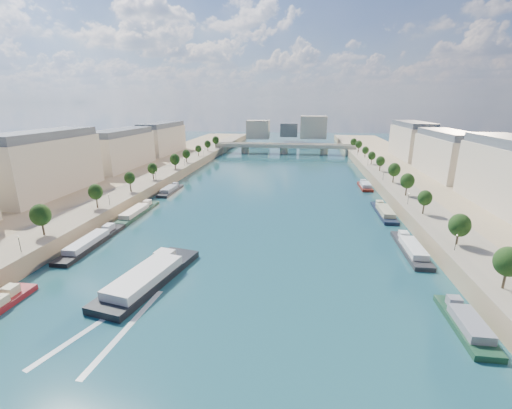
# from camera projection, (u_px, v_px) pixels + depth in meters

# --- Properties ---
(ground) EXTENTS (700.00, 700.00, 0.00)m
(ground) POSITION_uv_depth(u_px,v_px,m) (266.00, 201.00, 144.45)
(ground) COLOR #0D333A
(ground) RESTS_ON ground
(quay_left) EXTENTS (44.00, 520.00, 5.00)m
(quay_left) POSITION_uv_depth(u_px,v_px,m) (106.00, 190.00, 152.86)
(quay_left) COLOR #9E8460
(quay_left) RESTS_ON ground
(quay_right) EXTENTS (44.00, 520.00, 5.00)m
(quay_right) POSITION_uv_depth(u_px,v_px,m) (447.00, 202.00, 134.60)
(quay_right) COLOR #9E8460
(quay_right) RESTS_ON ground
(pave_left) EXTENTS (14.00, 520.00, 0.10)m
(pave_left) POSITION_uv_depth(u_px,v_px,m) (137.00, 185.00, 150.23)
(pave_left) COLOR gray
(pave_left) RESTS_ON quay_left
(pave_right) EXTENTS (14.00, 520.00, 0.10)m
(pave_right) POSITION_uv_depth(u_px,v_px,m) (408.00, 194.00, 135.77)
(pave_right) COLOR gray
(pave_right) RESTS_ON quay_right
(trees_left) EXTENTS (4.80, 268.80, 8.26)m
(trees_left) POSITION_uv_depth(u_px,v_px,m) (142.00, 172.00, 150.32)
(trees_left) COLOR #382B1E
(trees_left) RESTS_ON ground
(trees_right) EXTENTS (4.80, 268.80, 8.26)m
(trees_right) POSITION_uv_depth(u_px,v_px,m) (398.00, 176.00, 143.97)
(trees_right) COLOR #382B1E
(trees_right) RESTS_ON ground
(lamps_left) EXTENTS (0.36, 200.36, 4.28)m
(lamps_left) POSITION_uv_depth(u_px,v_px,m) (135.00, 185.00, 139.38)
(lamps_left) COLOR black
(lamps_left) RESTS_ON ground
(lamps_right) EXTENTS (0.36, 200.36, 4.28)m
(lamps_right) POSITION_uv_depth(u_px,v_px,m) (394.00, 184.00, 140.31)
(lamps_right) COLOR black
(lamps_right) RESTS_ON ground
(buildings_left) EXTENTS (16.00, 226.00, 23.20)m
(buildings_left) POSITION_uv_depth(u_px,v_px,m) (90.00, 154.00, 161.92)
(buildings_left) COLOR #C0B094
(buildings_left) RESTS_ON ground
(buildings_right) EXTENTS (16.00, 226.00, 23.20)m
(buildings_right) POSITION_uv_depth(u_px,v_px,m) (475.00, 162.00, 140.36)
(buildings_right) COLOR #C0B094
(buildings_right) RESTS_ON ground
(skyline) EXTENTS (79.00, 42.00, 22.00)m
(skyline) POSITION_uv_depth(u_px,v_px,m) (292.00, 128.00, 348.33)
(skyline) COLOR #C0B094
(skyline) RESTS_ON ground
(bridge) EXTENTS (112.00, 12.00, 8.15)m
(bridge) POSITION_uv_depth(u_px,v_px,m) (284.00, 147.00, 276.92)
(bridge) COLOR #C1B79E
(bridge) RESTS_ON ground
(tour_barge) EXTENTS (14.90, 32.26, 4.22)m
(tour_barge) POSITION_uv_depth(u_px,v_px,m) (149.00, 277.00, 78.98)
(tour_barge) COLOR black
(tour_barge) RESTS_ON ground
(wake) EXTENTS (12.71, 26.01, 0.04)m
(wake) POSITION_uv_depth(u_px,v_px,m) (111.00, 326.00, 63.64)
(wake) COLOR silver
(wake) RESTS_ON ground
(moored_barges_left) EXTENTS (5.00, 157.43, 3.60)m
(moored_barges_left) POSITION_uv_depth(u_px,v_px,m) (85.00, 247.00, 96.49)
(moored_barges_left) COLOR #1B273D
(moored_barges_left) RESTS_ON ground
(moored_barges_right) EXTENTS (5.00, 166.38, 3.60)m
(moored_barges_right) POSITION_uv_depth(u_px,v_px,m) (413.00, 252.00, 93.05)
(moored_barges_right) COLOR black
(moored_barges_right) RESTS_ON ground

